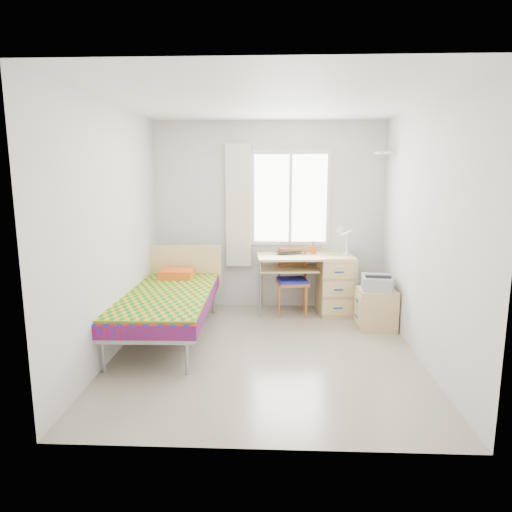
# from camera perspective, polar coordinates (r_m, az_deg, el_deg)

# --- Properties ---
(floor) EXTENTS (3.50, 3.50, 0.00)m
(floor) POSITION_cam_1_polar(r_m,az_deg,el_deg) (5.02, 1.21, -11.92)
(floor) COLOR #BCAD93
(floor) RESTS_ON ground
(ceiling) EXTENTS (3.50, 3.50, 0.00)m
(ceiling) POSITION_cam_1_polar(r_m,az_deg,el_deg) (4.69, 1.34, 18.88)
(ceiling) COLOR white
(ceiling) RESTS_ON wall_back
(wall_back) EXTENTS (3.20, 0.00, 3.20)m
(wall_back) POSITION_cam_1_polar(r_m,az_deg,el_deg) (6.42, 1.60, 5.00)
(wall_back) COLOR silver
(wall_back) RESTS_ON ground
(wall_left) EXTENTS (0.00, 3.50, 3.50)m
(wall_left) POSITION_cam_1_polar(r_m,az_deg,el_deg) (4.98, -17.49, 2.92)
(wall_left) COLOR silver
(wall_left) RESTS_ON ground
(wall_right) EXTENTS (0.00, 3.50, 3.50)m
(wall_right) POSITION_cam_1_polar(r_m,az_deg,el_deg) (4.92, 20.27, 2.66)
(wall_right) COLOR silver
(wall_right) RESTS_ON ground
(window) EXTENTS (1.10, 0.04, 1.30)m
(window) POSITION_cam_1_polar(r_m,az_deg,el_deg) (6.38, 4.32, 7.20)
(window) COLOR white
(window) RESTS_ON wall_back
(curtain) EXTENTS (0.35, 0.05, 1.70)m
(curtain) POSITION_cam_1_polar(r_m,az_deg,el_deg) (6.36, -2.21, 6.30)
(curtain) COLOR beige
(curtain) RESTS_ON wall_back
(floating_shelf) EXTENTS (0.20, 0.32, 0.03)m
(floating_shelf) POSITION_cam_1_polar(r_m,az_deg,el_deg) (6.21, 15.81, 12.29)
(floating_shelf) COLOR white
(floating_shelf) RESTS_ON wall_right
(bed) EXTENTS (1.04, 2.16, 0.93)m
(bed) POSITION_cam_1_polar(r_m,az_deg,el_deg) (5.46, -10.87, -5.28)
(bed) COLOR #989BA0
(bed) RESTS_ON floor
(desk) EXTENTS (1.33, 0.70, 0.80)m
(desk) POSITION_cam_1_polar(r_m,az_deg,el_deg) (6.29, 9.27, -3.25)
(desk) COLOR #E0C575
(desk) RESTS_ON floor
(chair) EXTENTS (0.45, 0.45, 0.91)m
(chair) POSITION_cam_1_polar(r_m,az_deg,el_deg) (6.20, 4.63, -2.61)
(chair) COLOR #9F391E
(chair) RESTS_ON floor
(cabinet) EXTENTS (0.47, 0.42, 0.50)m
(cabinet) POSITION_cam_1_polar(r_m,az_deg,el_deg) (5.85, 14.76, -6.41)
(cabinet) COLOR tan
(cabinet) RESTS_ON floor
(printer) EXTENTS (0.39, 0.43, 0.17)m
(printer) POSITION_cam_1_polar(r_m,az_deg,el_deg) (5.79, 14.80, -3.18)
(printer) COLOR #AEB0B6
(printer) RESTS_ON cabinet
(laptop) EXTENTS (0.43, 0.34, 0.03)m
(laptop) POSITION_cam_1_polar(r_m,az_deg,el_deg) (6.21, 4.33, 0.30)
(laptop) COLOR black
(laptop) RESTS_ON desk
(pen_cup) EXTENTS (0.11, 0.11, 0.10)m
(pen_cup) POSITION_cam_1_polar(r_m,az_deg,el_deg) (6.32, 7.14, 0.78)
(pen_cup) COLOR #EB5A1A
(pen_cup) RESTS_ON desk
(task_lamp) EXTENTS (0.23, 0.32, 0.41)m
(task_lamp) POSITION_cam_1_polar(r_m,az_deg,el_deg) (6.11, 10.88, 2.29)
(task_lamp) COLOR white
(task_lamp) RESTS_ON desk
(book) EXTENTS (0.27, 0.30, 0.02)m
(book) POSITION_cam_1_polar(r_m,az_deg,el_deg) (6.24, 4.08, -1.79)
(book) COLOR gray
(book) RESTS_ON desk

